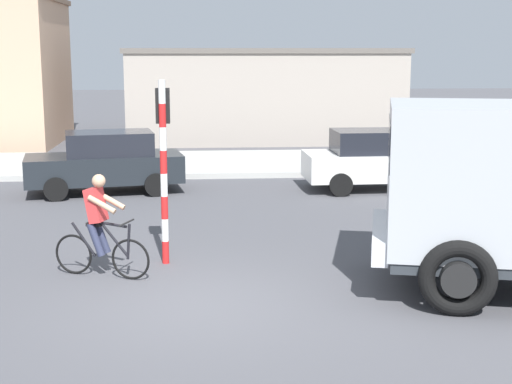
% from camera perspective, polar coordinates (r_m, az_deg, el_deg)
% --- Properties ---
extents(ground_plane, '(120.00, 120.00, 0.00)m').
position_cam_1_polar(ground_plane, '(11.17, -3.92, -8.56)').
color(ground_plane, '#4C4C51').
extents(sidewalk_far, '(80.00, 5.00, 0.16)m').
position_cam_1_polar(sidewalk_far, '(24.16, -4.26, 2.18)').
color(sidewalk_far, '#ADADA8').
rests_on(sidewalk_far, ground).
extents(cyclist, '(1.62, 0.75, 1.72)m').
position_cam_1_polar(cyclist, '(12.49, -11.83, -2.54)').
color(cyclist, black).
rests_on(cyclist, ground).
extents(traffic_light_pole, '(0.24, 0.43, 3.20)m').
position_cam_1_polar(traffic_light_pole, '(12.96, -7.08, 3.50)').
color(traffic_light_pole, red).
rests_on(traffic_light_pole, ground).
extents(car_red_near, '(4.23, 2.38, 1.60)m').
position_cam_1_polar(car_red_near, '(19.88, -11.39, 2.28)').
color(car_red_near, '#1E2328').
rests_on(car_red_near, ground).
extents(car_white_mid, '(4.04, 1.95, 1.60)m').
position_cam_1_polar(car_white_mid, '(20.20, 9.33, 2.48)').
color(car_white_mid, white).
rests_on(car_white_mid, ground).
extents(building_mid_block, '(11.10, 7.46, 3.75)m').
position_cam_1_polar(building_mid_block, '(32.20, 0.39, 7.59)').
color(building_mid_block, '#9E9389').
rests_on(building_mid_block, ground).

